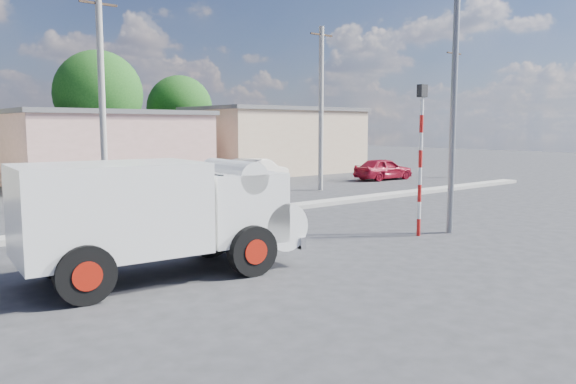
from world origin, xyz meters
TOP-DOWN VIEW (x-y plane):
  - ground_plane at (0.00, 0.00)m, footprint 120.00×120.00m
  - median at (0.00, 8.00)m, footprint 40.00×0.80m
  - truck at (-4.55, 2.19)m, footprint 6.12×2.81m
  - bicycle at (-1.83, 2.99)m, footprint 2.19×1.47m
  - cyclist at (-1.83, 2.99)m, footprint 0.69×0.82m
  - car_cream at (7.02, 14.82)m, footprint 4.94×3.35m
  - car_red at (15.61, 13.64)m, footprint 3.91×1.77m
  - traffic_pole at (3.20, 1.50)m, footprint 0.28×0.18m
  - streetlight at (4.14, 1.20)m, footprint 2.34×0.22m
  - building_row at (1.10, 22.00)m, footprint 37.80×7.30m
  - utility_poles at (3.25, 12.00)m, footprint 35.40×0.24m

SIDE VIEW (x-z plane):
  - ground_plane at x=0.00m, z-range 0.00..0.00m
  - median at x=0.00m, z-range 0.00..0.16m
  - bicycle at x=-1.83m, z-range 0.00..1.09m
  - car_red at x=15.61m, z-range 0.00..1.30m
  - car_cream at x=7.02m, z-range 0.00..1.54m
  - cyclist at x=-1.83m, z-range 0.00..1.90m
  - truck at x=-4.55m, z-range 0.13..2.59m
  - building_row at x=1.10m, z-range -0.09..4.35m
  - traffic_pole at x=3.20m, z-range 0.41..4.77m
  - utility_poles at x=3.25m, z-range 0.07..8.07m
  - streetlight at x=4.14m, z-range 0.46..9.46m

